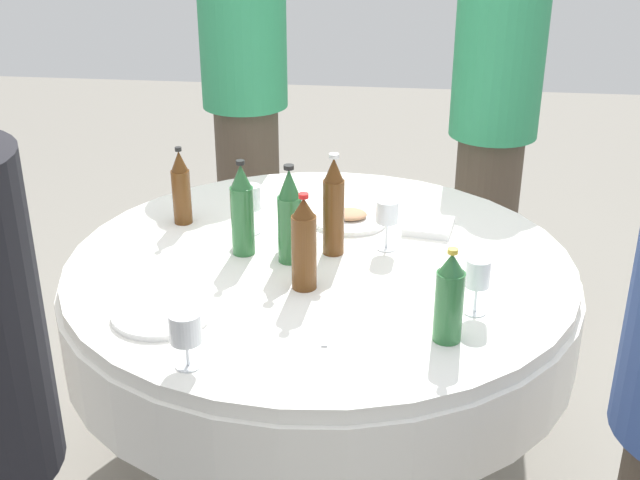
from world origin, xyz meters
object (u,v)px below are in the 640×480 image
(wine_glass_left, at_px, (251,199))
(plate_right, at_px, (350,218))
(bottle_brown_south, at_px, (181,188))
(person_rear, at_px, (492,138))
(wine_glass_inner, at_px, (292,210))
(person_north, at_px, (246,117))
(wine_glass_west, at_px, (185,329))
(bottle_brown_left, at_px, (304,245))
(dining_table, at_px, (320,302))
(bottle_green_rear, at_px, (290,217))
(bottle_green_front, at_px, (242,211))
(wine_glass_outer, at_px, (387,214))
(bottle_brown_outer, at_px, (334,208))
(bottle_green_north, at_px, (449,298))
(plate_west, at_px, (162,313))
(wine_glass_south, at_px, (478,276))

(wine_glass_left, bearing_deg, plate_right, 21.73)
(bottle_brown_south, xyz_separation_m, person_rear, (1.03, 0.79, -0.04))
(wine_glass_left, distance_m, wine_glass_inner, 0.16)
(person_north, bearing_deg, wine_glass_west, -105.90)
(bottle_brown_left, distance_m, wine_glass_inner, 0.28)
(dining_table, height_order, person_rear, person_rear)
(bottle_green_rear, relative_size, bottle_brown_south, 1.16)
(bottle_brown_south, bearing_deg, person_rear, 37.52)
(bottle_green_front, distance_m, wine_glass_west, 0.61)
(wine_glass_outer, bearing_deg, person_rear, 67.85)
(person_rear, distance_m, person_north, 0.98)
(bottle_green_front, xyz_separation_m, person_north, (-0.19, 1.00, -0.01))
(bottle_brown_outer, relative_size, plate_right, 1.25)
(bottle_brown_outer, bearing_deg, bottle_green_rear, -150.47)
(bottle_brown_left, relative_size, person_north, 0.17)
(bottle_brown_south, relative_size, person_north, 0.15)
(bottle_green_north, xyz_separation_m, wine_glass_outer, (-0.17, 0.50, 0.00))
(wine_glass_outer, relative_size, wine_glass_inner, 0.98)
(bottle_green_rear, xyz_separation_m, person_rear, (0.64, 1.02, -0.06))
(wine_glass_inner, relative_size, person_north, 0.10)
(dining_table, xyz_separation_m, person_north, (-0.42, 1.01, 0.27))
(wine_glass_outer, xyz_separation_m, wine_glass_inner, (-0.28, -0.00, 0.00))
(bottle_green_north, height_order, wine_glass_west, bottle_green_north)
(dining_table, distance_m, person_north, 1.13)
(dining_table, bearing_deg, plate_west, -133.08)
(bottle_green_north, xyz_separation_m, person_rear, (0.20, 1.41, -0.04))
(bottle_brown_left, height_order, wine_glass_left, bottle_brown_left)
(bottle_green_rear, distance_m, person_north, 1.09)
(wine_glass_south, bearing_deg, wine_glass_outer, 124.20)
(dining_table, distance_m, person_rear, 1.16)
(wine_glass_inner, height_order, person_north, person_north)
(bottle_green_rear, distance_m, bottle_brown_left, 0.17)
(bottle_green_rear, relative_size, wine_glass_inner, 1.87)
(wine_glass_inner, xyz_separation_m, wine_glass_west, (-0.14, -0.68, -0.02))
(bottle_brown_left, relative_size, plate_right, 1.11)
(bottle_green_front, bearing_deg, wine_glass_south, -22.94)
(wine_glass_south, xyz_separation_m, plate_right, (-0.37, 0.55, -0.09))
(bottle_brown_left, relative_size, wine_glass_outer, 1.78)
(plate_west, bearing_deg, bottle_brown_left, 30.35)
(wine_glass_left, xyz_separation_m, plate_right, (0.30, 0.12, -0.10))
(wine_glass_west, bearing_deg, wine_glass_south, 26.36)
(bottle_brown_outer, xyz_separation_m, wine_glass_left, (-0.27, 0.12, -0.03))
(bottle_green_rear, height_order, plate_right, bottle_green_rear)
(dining_table, relative_size, wine_glass_south, 9.98)
(bottle_green_rear, bearing_deg, bottle_brown_south, 148.41)
(wine_glass_south, height_order, plate_right, wine_glass_south)
(plate_right, bearing_deg, wine_glass_left, -158.27)
(bottle_green_front, height_order, bottle_green_north, bottle_green_front)
(dining_table, relative_size, bottle_brown_outer, 4.89)
(bottle_brown_outer, relative_size, wine_glass_outer, 2.00)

